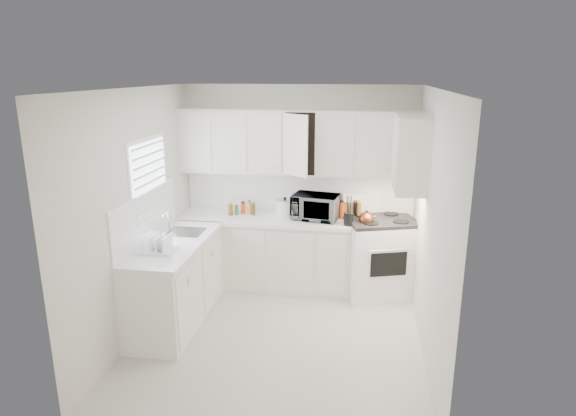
% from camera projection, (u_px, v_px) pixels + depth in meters
% --- Properties ---
extents(floor, '(3.20, 3.20, 0.00)m').
position_uv_depth(floor, '(278.00, 337.00, 5.33)').
color(floor, beige).
rests_on(floor, ground).
extents(ceiling, '(3.20, 3.20, 0.00)m').
position_uv_depth(ceiling, '(277.00, 89.00, 4.63)').
color(ceiling, white).
rests_on(ceiling, ground).
extents(wall_back, '(3.00, 0.00, 3.00)m').
position_uv_depth(wall_back, '(299.00, 186.00, 6.50)').
color(wall_back, silver).
rests_on(wall_back, ground).
extents(wall_front, '(3.00, 0.00, 3.00)m').
position_uv_depth(wall_front, '(237.00, 288.00, 3.46)').
color(wall_front, silver).
rests_on(wall_front, ground).
extents(wall_left, '(0.00, 3.20, 3.20)m').
position_uv_depth(wall_left, '(137.00, 215.00, 5.20)').
color(wall_left, silver).
rests_on(wall_left, ground).
extents(wall_right, '(0.00, 3.20, 3.20)m').
position_uv_depth(wall_right, '(431.00, 229.00, 4.76)').
color(wall_right, silver).
rests_on(wall_right, ground).
extents(window_blinds, '(0.06, 0.96, 1.06)m').
position_uv_depth(window_blinds, '(151.00, 185.00, 5.46)').
color(window_blinds, white).
rests_on(window_blinds, wall_left).
extents(lower_cabinets_back, '(2.22, 0.60, 0.90)m').
position_uv_depth(lower_cabinets_back, '(266.00, 253.00, 6.50)').
color(lower_cabinets_back, silver).
rests_on(lower_cabinets_back, floor).
extents(lower_cabinets_left, '(0.60, 1.60, 0.90)m').
position_uv_depth(lower_cabinets_left, '(176.00, 284.00, 5.57)').
color(lower_cabinets_left, silver).
rests_on(lower_cabinets_left, floor).
extents(countertop_back, '(2.24, 0.64, 0.05)m').
position_uv_depth(countertop_back, '(265.00, 219.00, 6.36)').
color(countertop_back, white).
rests_on(countertop_back, lower_cabinets_back).
extents(countertop_left, '(0.64, 1.62, 0.05)m').
position_uv_depth(countertop_left, '(174.00, 244.00, 5.45)').
color(countertop_left, white).
rests_on(countertop_left, lower_cabinets_left).
extents(backsplash_back, '(2.98, 0.02, 0.55)m').
position_uv_depth(backsplash_back, '(298.00, 192.00, 6.51)').
color(backsplash_back, white).
rests_on(backsplash_back, wall_back).
extents(backsplash_left, '(0.02, 1.60, 0.55)m').
position_uv_depth(backsplash_left, '(146.00, 217.00, 5.41)').
color(backsplash_left, white).
rests_on(backsplash_left, wall_left).
extents(upper_cabinets_back, '(3.00, 0.33, 0.80)m').
position_uv_depth(upper_cabinets_back, '(297.00, 174.00, 6.29)').
color(upper_cabinets_back, silver).
rests_on(upper_cabinets_back, wall_back).
extents(upper_cabinets_right, '(0.33, 0.90, 0.80)m').
position_uv_depth(upper_cabinets_right, '(408.00, 188.00, 5.51)').
color(upper_cabinets_right, silver).
rests_on(upper_cabinets_right, wall_right).
extents(sink, '(0.42, 0.38, 0.30)m').
position_uv_depth(sink, '(185.00, 222.00, 5.74)').
color(sink, gray).
rests_on(sink, countertop_left).
extents(stove, '(1.00, 0.90, 1.28)m').
position_uv_depth(stove, '(380.00, 246.00, 6.22)').
color(stove, white).
rests_on(stove, floor).
extents(tea_kettle, '(0.25, 0.22, 0.21)m').
position_uv_depth(tea_kettle, '(366.00, 218.00, 5.98)').
color(tea_kettle, maroon).
rests_on(tea_kettle, stove).
extents(frying_pan, '(0.26, 0.43, 0.04)m').
position_uv_depth(frying_pan, '(395.00, 218.00, 6.26)').
color(frying_pan, black).
rests_on(frying_pan, stove).
extents(microwave, '(0.61, 0.41, 0.38)m').
position_uv_depth(microwave, '(316.00, 204.00, 6.23)').
color(microwave, gray).
rests_on(microwave, countertop_back).
extents(rice_cooker, '(0.25, 0.25, 0.25)m').
position_uv_depth(rice_cooker, '(285.00, 206.00, 6.39)').
color(rice_cooker, white).
rests_on(rice_cooker, countertop_back).
extents(paper_towel, '(0.12, 0.12, 0.27)m').
position_uv_depth(paper_towel, '(292.00, 204.00, 6.46)').
color(paper_towel, white).
rests_on(paper_towel, countertop_back).
extents(utensil_crock, '(0.13, 0.13, 0.38)m').
position_uv_depth(utensil_crock, '(349.00, 210.00, 5.98)').
color(utensil_crock, black).
rests_on(utensil_crock, countertop_back).
extents(dish_rack, '(0.38, 0.29, 0.21)m').
position_uv_depth(dish_rack, '(156.00, 242.00, 5.12)').
color(dish_rack, white).
rests_on(dish_rack, countertop_left).
extents(spice_left_0, '(0.06, 0.06, 0.13)m').
position_uv_depth(spice_left_0, '(233.00, 208.00, 6.53)').
color(spice_left_0, brown).
rests_on(spice_left_0, countertop_back).
extents(spice_left_1, '(0.06, 0.06, 0.13)m').
position_uv_depth(spice_left_1, '(236.00, 210.00, 6.44)').
color(spice_left_1, '#277326').
rests_on(spice_left_1, countertop_back).
extents(spice_left_2, '(0.06, 0.06, 0.13)m').
position_uv_depth(spice_left_2, '(244.00, 209.00, 6.51)').
color(spice_left_2, '#CD421B').
rests_on(spice_left_2, countertop_back).
extents(spice_left_3, '(0.06, 0.06, 0.13)m').
position_uv_depth(spice_left_3, '(248.00, 211.00, 6.41)').
color(spice_left_3, gold).
rests_on(spice_left_3, countertop_back).
extents(spice_left_4, '(0.06, 0.06, 0.13)m').
position_uv_depth(spice_left_4, '(255.00, 209.00, 6.49)').
color(spice_left_4, brown).
rests_on(spice_left_4, countertop_back).
extents(sauce_right_0, '(0.06, 0.06, 0.19)m').
position_uv_depth(sauce_right_0, '(342.00, 210.00, 6.35)').
color(sauce_right_0, '#CD421B').
rests_on(sauce_right_0, countertop_back).
extents(sauce_right_1, '(0.06, 0.06, 0.19)m').
position_uv_depth(sauce_right_1, '(346.00, 211.00, 6.29)').
color(sauce_right_1, gold).
rests_on(sauce_right_1, countertop_back).
extents(sauce_right_2, '(0.06, 0.06, 0.19)m').
position_uv_depth(sauce_right_2, '(350.00, 210.00, 6.33)').
color(sauce_right_2, brown).
rests_on(sauce_right_2, countertop_back).
extents(sauce_right_3, '(0.06, 0.06, 0.19)m').
position_uv_depth(sauce_right_3, '(355.00, 211.00, 6.27)').
color(sauce_right_3, black).
rests_on(sauce_right_3, countertop_back).
extents(sauce_right_4, '(0.06, 0.06, 0.19)m').
position_uv_depth(sauce_right_4, '(359.00, 210.00, 6.32)').
color(sauce_right_4, brown).
rests_on(sauce_right_4, countertop_back).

